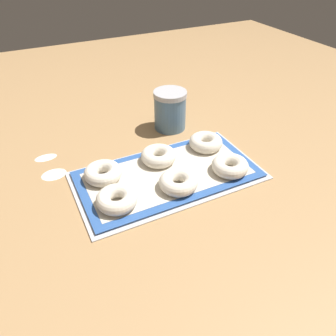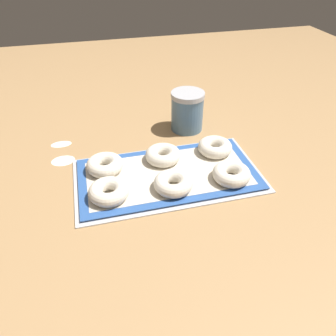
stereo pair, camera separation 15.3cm
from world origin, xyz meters
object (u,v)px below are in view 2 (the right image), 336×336
(bagel_front_center, at_px, (173,183))
(bagel_back_right, at_px, (215,147))
(bagel_back_center, at_px, (163,155))
(flour_canister, at_px, (187,111))
(baking_tray, at_px, (168,175))
(bagel_front_right, at_px, (231,174))
(bagel_back_left, at_px, (105,165))
(bagel_front_left, at_px, (109,191))

(bagel_front_center, distance_m, bagel_back_right, 0.22)
(bagel_back_center, height_order, bagel_back_right, same)
(flour_canister, bearing_deg, bagel_back_right, -78.71)
(baking_tray, xyz_separation_m, bagel_back_center, (0.00, 0.07, 0.03))
(bagel_back_right, height_order, flour_canister, flour_canister)
(bagel_front_right, height_order, bagel_back_center, same)
(bagel_back_center, bearing_deg, flour_canister, 54.57)
(bagel_front_right, bearing_deg, bagel_back_left, 158.92)
(bagel_back_center, height_order, flour_canister, flour_canister)
(bagel_back_left, xyz_separation_m, bagel_back_center, (0.17, 0.01, 0.00))
(bagel_front_right, xyz_separation_m, bagel_back_right, (0.00, 0.14, 0.00))
(baking_tray, bearing_deg, bagel_back_center, 88.91)
(baking_tray, distance_m, bagel_front_right, 0.18)
(bagel_back_center, bearing_deg, bagel_back_left, -177.74)
(bagel_front_left, bearing_deg, baking_tray, 19.11)
(bagel_front_center, height_order, bagel_back_left, same)
(baking_tray, relative_size, bagel_back_center, 5.02)
(bagel_front_center, bearing_deg, bagel_front_left, 177.08)
(bagel_front_right, bearing_deg, bagel_front_center, 179.80)
(bagel_front_left, distance_m, bagel_front_center, 0.17)
(baking_tray, relative_size, bagel_back_right, 5.02)
(bagel_front_left, bearing_deg, bagel_front_right, -1.58)
(bagel_back_left, height_order, bagel_back_center, same)
(bagel_front_right, relative_size, bagel_back_center, 1.00)
(baking_tray, bearing_deg, bagel_back_left, 160.77)
(bagel_front_center, xyz_separation_m, bagel_front_right, (0.16, -0.00, 0.00))
(bagel_front_left, height_order, bagel_back_center, same)
(bagel_front_right, bearing_deg, baking_tray, 157.02)
(bagel_front_left, xyz_separation_m, bagel_front_right, (0.33, -0.01, 0.00))
(baking_tray, xyz_separation_m, bagel_back_left, (-0.17, 0.06, 0.03))
(bagel_front_left, distance_m, bagel_back_right, 0.36)
(bagel_front_left, relative_size, bagel_front_right, 1.00)
(bagel_back_center, xyz_separation_m, flour_canister, (0.13, 0.18, 0.04))
(bagel_front_center, relative_size, bagel_front_right, 1.00)
(bagel_back_left, bearing_deg, bagel_front_center, -37.30)
(bagel_front_left, xyz_separation_m, bagel_back_right, (0.34, 0.13, 0.00))
(bagel_front_left, relative_size, bagel_back_left, 1.00)
(bagel_back_right, bearing_deg, bagel_front_left, -159.23)
(bagel_front_left, height_order, bagel_front_center, same)
(bagel_front_center, relative_size, bagel_back_left, 1.00)
(bagel_front_center, relative_size, bagel_back_center, 1.00)
(bagel_front_left, relative_size, bagel_back_right, 1.00)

